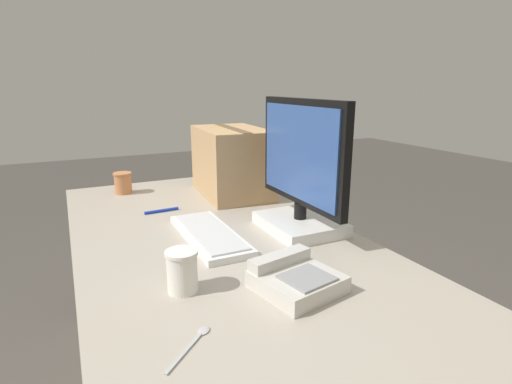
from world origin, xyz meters
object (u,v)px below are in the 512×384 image
(desk_phone, at_px, (295,279))
(paper_cup_left, at_px, (123,183))
(cardboard_box, at_px, (232,162))
(monitor, at_px, (301,178))
(pen_marker, at_px, (162,211))
(paper_cup_right, at_px, (182,271))
(keyboard, at_px, (210,235))
(spoon, at_px, (195,341))

(desk_phone, bearing_deg, paper_cup_left, -178.69)
(desk_phone, distance_m, cardboard_box, 0.93)
(paper_cup_left, bearing_deg, monitor, 32.33)
(cardboard_box, distance_m, pen_marker, 0.41)
(paper_cup_left, bearing_deg, cardboard_box, 63.00)
(monitor, height_order, paper_cup_left, monitor)
(desk_phone, distance_m, paper_cup_left, 1.16)
(paper_cup_right, bearing_deg, paper_cup_left, 179.97)
(keyboard, xyz_separation_m, spoon, (0.51, -0.21, -0.01))
(desk_phone, bearing_deg, cardboard_box, 155.90)
(keyboard, xyz_separation_m, desk_phone, (0.42, 0.08, 0.01))
(cardboard_box, bearing_deg, monitor, 3.47)
(desk_phone, height_order, spoon, desk_phone)
(monitor, distance_m, spoon, 0.72)
(monitor, bearing_deg, paper_cup_left, -147.67)
(paper_cup_left, xyz_separation_m, spoon, (1.23, -0.04, -0.05))
(monitor, relative_size, paper_cup_right, 4.52)
(keyboard, bearing_deg, paper_cup_left, -166.09)
(monitor, distance_m, desk_phone, 0.46)
(keyboard, height_order, cardboard_box, cardboard_box)
(desk_phone, xyz_separation_m, spoon, (0.10, -0.29, -0.03))
(cardboard_box, bearing_deg, paper_cup_right, -30.24)
(monitor, bearing_deg, keyboard, -100.75)
(desk_phone, height_order, cardboard_box, cardboard_box)
(monitor, bearing_deg, pen_marker, -136.20)
(monitor, relative_size, spoon, 3.87)
(desk_phone, height_order, paper_cup_left, paper_cup_left)
(cardboard_box, xyz_separation_m, pen_marker, (0.13, -0.36, -0.15))
(monitor, height_order, spoon, monitor)
(keyboard, distance_m, cardboard_box, 0.58)
(desk_phone, bearing_deg, keyboard, 179.49)
(paper_cup_right, bearing_deg, keyboard, 149.85)
(desk_phone, height_order, paper_cup_right, paper_cup_right)
(monitor, xyz_separation_m, desk_phone, (0.36, -0.23, -0.16))
(keyboard, height_order, spoon, keyboard)
(paper_cup_left, xyz_separation_m, cardboard_box, (0.23, 0.46, 0.10))
(monitor, xyz_separation_m, paper_cup_left, (-0.78, -0.49, -0.14))
(monitor, distance_m, paper_cup_left, 0.93)
(monitor, bearing_deg, paper_cup_right, -63.55)
(keyboard, relative_size, cardboard_box, 0.95)
(monitor, distance_m, pen_marker, 0.60)
(paper_cup_left, distance_m, pen_marker, 0.38)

